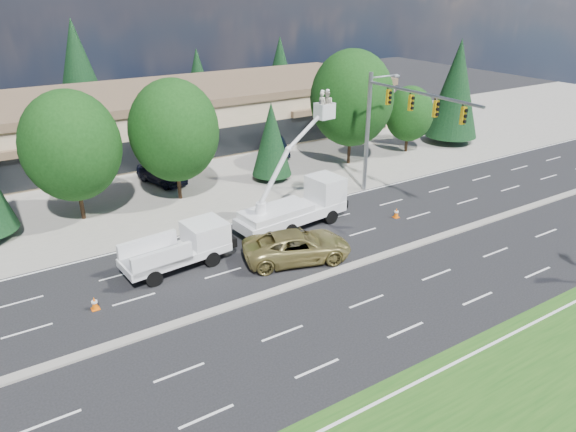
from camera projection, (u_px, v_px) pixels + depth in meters
ground at (330, 274)px, 28.52m from camera, size 140.00×140.00×0.00m
concrete_apron at (193, 173)px, 44.03m from camera, size 140.00×22.00×0.01m
grass_verge at (542, 431)px, 18.43m from camera, size 140.00×10.00×0.01m
road_median at (330, 273)px, 28.49m from camera, size 120.00×0.55×0.12m
strip_mall at (152, 117)px, 50.62m from camera, size 50.40×15.40×5.50m
tree_front_c at (71, 146)px, 33.24m from camera, size 6.36×6.36×8.82m
tree_front_d at (174, 131)px, 36.58m from camera, size 6.43×6.43×8.92m
tree_front_e at (271, 139)px, 41.16m from camera, size 3.24×3.24×6.39m
tree_front_f at (352, 98)px, 44.01m from camera, size 7.18×7.18×9.97m
tree_front_g at (409, 114)px, 48.26m from camera, size 4.52×4.52×6.27m
tree_front_h at (456, 88)px, 50.41m from camera, size 5.16×5.16×10.17m
tree_back_b at (78, 69)px, 56.62m from camera, size 5.92×5.92×11.67m
tree_back_c at (198, 78)px, 64.20m from camera, size 3.95×3.95×7.78m
tree_back_d at (280, 67)px, 69.78m from camera, size 4.38×4.38×8.64m
signal_mast at (389, 119)px, 36.32m from camera, size 2.76×10.16×9.00m
utility_pickup at (183, 251)px, 29.01m from camera, size 6.23×2.83×2.32m
bucket_truck at (301, 199)px, 33.68m from camera, size 8.05×3.17×8.77m
traffic_cone_a at (95, 303)px, 25.28m from camera, size 0.40×0.40×0.70m
traffic_cone_b at (261, 248)px, 30.61m from camera, size 0.40×0.40×0.70m
traffic_cone_c at (320, 240)px, 31.60m from camera, size 0.40×0.40×0.70m
traffic_cone_d at (396, 213)px, 35.39m from camera, size 0.40×0.40×0.70m
minivan at (297, 246)px, 29.70m from camera, size 6.85×4.58×1.75m
parked_car_west at (162, 173)px, 41.43m from camera, size 3.36×5.24×1.66m
parked_car_east at (275, 146)px, 48.70m from camera, size 2.84×5.13×1.60m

